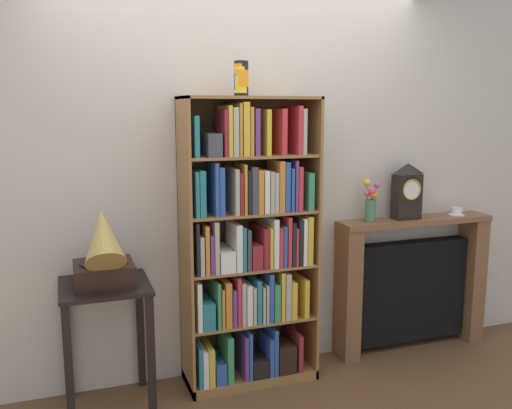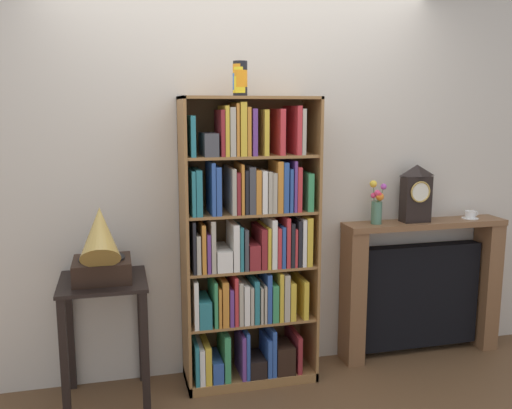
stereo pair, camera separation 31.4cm
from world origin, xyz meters
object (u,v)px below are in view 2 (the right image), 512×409
object	(u,v)px
bookshelf	(249,251)
fireplace_mantel	(420,288)
teacup_with_saucer	(470,215)
gramophone	(101,249)
mantel_clock	(416,193)
side_table_left	(105,313)
cup_stack	(240,79)
flower_vase	(377,204)

from	to	relation	value
bookshelf	fireplace_mantel	distance (m)	1.35
bookshelf	teacup_with_saucer	bearing A→B (deg)	2.58
bookshelf	fireplace_mantel	bearing A→B (deg)	4.16
gramophone	bookshelf	bearing A→B (deg)	7.70
mantel_clock	teacup_with_saucer	world-z (taller)	mantel_clock
bookshelf	mantel_clock	size ratio (longest dim) A/B	4.59
bookshelf	side_table_left	world-z (taller)	bookshelf
cup_stack	teacup_with_saucer	world-z (taller)	cup_stack
mantel_clock	teacup_with_saucer	size ratio (longest dim) A/B	3.24
flower_vase	teacup_with_saucer	xyz separation A→B (m)	(0.74, 0.00, -0.11)
bookshelf	teacup_with_saucer	size ratio (longest dim) A/B	14.88
gramophone	side_table_left	bearing A→B (deg)	90.00
gramophone	cup_stack	bearing A→B (deg)	6.23
cup_stack	flower_vase	bearing A→B (deg)	5.95
side_table_left	fireplace_mantel	world-z (taller)	fireplace_mantel
cup_stack	mantel_clock	xyz separation A→B (m)	(1.27, 0.10, -0.75)
fireplace_mantel	flower_vase	distance (m)	0.74
bookshelf	fireplace_mantel	size ratio (longest dim) A/B	1.55
mantel_clock	flower_vase	xyz separation A→B (m)	(-0.29, -0.00, -0.06)
gramophone	teacup_with_saucer	distance (m)	2.56
mantel_clock	flower_vase	world-z (taller)	mantel_clock
fireplace_mantel	mantel_clock	bearing A→B (deg)	-165.36
fireplace_mantel	flower_vase	world-z (taller)	flower_vase
cup_stack	fireplace_mantel	bearing A→B (deg)	5.22
fireplace_mantel	mantel_clock	distance (m)	0.71
cup_stack	side_table_left	xyz separation A→B (m)	(-0.84, -0.03, -1.38)
cup_stack	gramophone	xyz separation A→B (m)	(-0.84, -0.09, -0.97)
bookshelf	flower_vase	world-z (taller)	bookshelf
cup_stack	side_table_left	bearing A→B (deg)	-177.83
gramophone	flower_vase	bearing A→B (deg)	6.08
cup_stack	gramophone	bearing A→B (deg)	-173.77
cup_stack	side_table_left	world-z (taller)	cup_stack
bookshelf	gramophone	bearing A→B (deg)	-172.30
fireplace_mantel	teacup_with_saucer	bearing A→B (deg)	-3.10
bookshelf	cup_stack	bearing A→B (deg)	-152.66
teacup_with_saucer	flower_vase	bearing A→B (deg)	-179.80
bookshelf	cup_stack	world-z (taller)	cup_stack
fireplace_mantel	bookshelf	bearing A→B (deg)	-175.84
teacup_with_saucer	mantel_clock	bearing A→B (deg)	-179.67
teacup_with_saucer	gramophone	bearing A→B (deg)	-175.61
cup_stack	teacup_with_saucer	distance (m)	1.95
side_table_left	mantel_clock	world-z (taller)	mantel_clock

